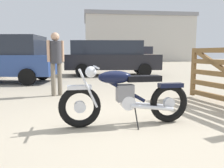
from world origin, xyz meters
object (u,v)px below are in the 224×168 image
object	(u,v)px
pale_sedan_back	(6,59)
silver_sedan_mid	(131,55)
bystander	(56,57)
vintage_motorcycle	(125,97)
white_estate_far	(111,57)
dark_sedan_left	(13,57)
red_hatchback_near	(118,57)

from	to	relation	value
pale_sedan_back	silver_sedan_mid	world-z (taller)	pale_sedan_back
bystander	silver_sedan_mid	xyz separation A→B (m)	(4.54, 14.86, -0.08)
vintage_motorcycle	pale_sedan_back	size ratio (longest dim) A/B	0.51
white_estate_far	dark_sedan_left	distance (m)	12.53
white_estate_far	red_hatchback_near	world-z (taller)	white_estate_far
red_hatchback_near	pale_sedan_back	bearing A→B (deg)	-126.36
white_estate_far	red_hatchback_near	xyz separation A→B (m)	(1.11, 6.37, -0.10)
white_estate_far	silver_sedan_mid	size ratio (longest dim) A/B	0.98
pale_sedan_back	silver_sedan_mid	distance (m)	13.78
pale_sedan_back	silver_sedan_mid	bearing A→B (deg)	-114.25
pale_sedan_back	silver_sedan_mid	xyz separation A→B (m)	(6.90, 11.93, 0.02)
pale_sedan_back	white_estate_far	distance (m)	4.95
white_estate_far	dark_sedan_left	xyz separation A→B (m)	(-8.17, 9.50, -0.10)
vintage_motorcycle	pale_sedan_back	bearing A→B (deg)	-61.24
vintage_motorcycle	bystander	size ratio (longest dim) A/B	1.25
dark_sedan_left	bystander	bearing A→B (deg)	-74.62
pale_sedan_back	white_estate_far	bearing A→B (deg)	-143.12
pale_sedan_back	red_hatchback_near	bearing A→B (deg)	-115.15
bystander	silver_sedan_mid	world-z (taller)	silver_sedan_mid
white_estate_far	silver_sedan_mid	xyz separation A→B (m)	(2.66, 9.37, 0.00)
bystander	white_estate_far	world-z (taller)	white_estate_far
vintage_motorcycle	pale_sedan_back	world-z (taller)	pale_sedan_back
bystander	red_hatchback_near	bearing A→B (deg)	137.06
red_hatchback_near	white_estate_far	bearing A→B (deg)	-105.31
vintage_motorcycle	white_estate_far	world-z (taller)	white_estate_far
white_estate_far	red_hatchback_near	distance (m)	6.47
pale_sedan_back	vintage_motorcycle	bearing A→B (deg)	130.56
white_estate_far	dark_sedan_left	size ratio (longest dim) A/B	1.09
white_estate_far	red_hatchback_near	bearing A→B (deg)	82.87
vintage_motorcycle	dark_sedan_left	world-z (taller)	dark_sedan_left
vintage_motorcycle	dark_sedan_left	size ratio (longest dim) A/B	0.47
pale_sedan_back	bystander	bearing A→B (deg)	134.62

